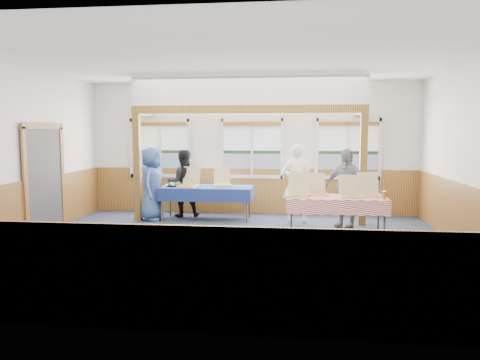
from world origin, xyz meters
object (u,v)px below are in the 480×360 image
object	(u,v)px
woman_white	(297,183)
woman_black	(183,183)
person_grey	(346,188)
table_right	(336,200)
man_blue	(151,184)
table_left	(207,189)

from	to	relation	value
woman_white	woman_black	distance (m)	2.72
woman_white	person_grey	bearing A→B (deg)	154.94
table_right	woman_white	size ratio (longest dim) A/B	1.18
table_right	man_blue	bearing A→B (deg)	-173.33
table_right	man_blue	xyz separation A→B (m)	(-4.03, 1.11, 0.13)
woman_white	man_blue	world-z (taller)	woman_white
table_left	man_blue	distance (m)	1.25
table_left	woman_white	distance (m)	2.06
man_blue	person_grey	xyz separation A→B (m)	(4.28, -0.39, 0.00)
woman_black	person_grey	distance (m)	3.80
table_right	man_blue	distance (m)	4.18
woman_black	table_right	bearing A→B (deg)	136.48
table_right	woman_black	bearing A→B (deg)	176.28
table_right	woman_white	world-z (taller)	woman_white
table_left	man_blue	xyz separation A→B (m)	(-1.23, -0.22, 0.12)
table_right	woman_black	size ratio (longest dim) A/B	1.31
woman_black	man_blue	xyz separation A→B (m)	(-0.60, -0.55, 0.04)
woman_white	man_blue	distance (m)	3.28
man_blue	person_grey	size ratio (longest dim) A/B	1.00
table_left	man_blue	size ratio (longest dim) A/B	1.37
table_left	woman_white	world-z (taller)	woman_white
table_left	woman_black	bearing A→B (deg)	133.07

